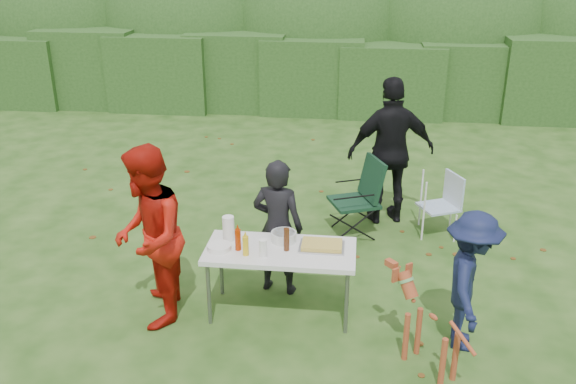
# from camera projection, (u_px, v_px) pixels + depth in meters

# --- Properties ---
(ground) EXTENTS (80.00, 80.00, 0.00)m
(ground) POSITION_uv_depth(u_px,v_px,m) (252.00, 305.00, 6.47)
(ground) COLOR #1E4211
(hedge_row) EXTENTS (22.00, 1.40, 1.70)m
(hedge_row) POSITION_uv_depth(u_px,v_px,m) (313.00, 73.00, 13.48)
(hedge_row) COLOR #23471C
(hedge_row) RESTS_ON ground
(shrub_backdrop) EXTENTS (20.00, 2.60, 3.20)m
(shrub_backdrop) POSITION_uv_depth(u_px,v_px,m) (319.00, 29.00, 14.66)
(shrub_backdrop) COLOR #3D6628
(shrub_backdrop) RESTS_ON ground
(folding_table) EXTENTS (1.50, 0.70, 0.74)m
(folding_table) POSITION_uv_depth(u_px,v_px,m) (280.00, 254.00, 6.08)
(folding_table) COLOR silver
(folding_table) RESTS_ON ground
(person_cook) EXTENTS (0.61, 0.46, 1.52)m
(person_cook) POSITION_uv_depth(u_px,v_px,m) (278.00, 227.00, 6.47)
(person_cook) COLOR black
(person_cook) RESTS_ON ground
(person_red_jacket) EXTENTS (0.88, 1.03, 1.84)m
(person_red_jacket) POSITION_uv_depth(u_px,v_px,m) (149.00, 237.00, 5.91)
(person_red_jacket) COLOR #B2150A
(person_red_jacket) RESTS_ON ground
(person_black_puffy) EXTENTS (1.25, 0.76, 1.99)m
(person_black_puffy) POSITION_uv_depth(u_px,v_px,m) (391.00, 152.00, 8.05)
(person_black_puffy) COLOR black
(person_black_puffy) RESTS_ON ground
(child) EXTENTS (0.62, 0.94, 1.37)m
(child) POSITION_uv_depth(u_px,v_px,m) (470.00, 282.00, 5.59)
(child) COLOR #131A3C
(child) RESTS_ON ground
(dog) EXTENTS (0.85, 0.91, 0.84)m
(dog) POSITION_uv_depth(u_px,v_px,m) (432.00, 330.00, 5.35)
(dog) COLOR #9B4223
(dog) RESTS_ON ground
(camping_chair) EXTENTS (0.85, 0.85, 1.04)m
(camping_chair) POSITION_uv_depth(u_px,v_px,m) (354.00, 198.00, 7.83)
(camping_chair) COLOR #12311E
(camping_chair) RESTS_ON ground
(lawn_chair) EXTENTS (0.64, 0.64, 0.82)m
(lawn_chair) POSITION_uv_depth(u_px,v_px,m) (439.00, 204.00, 7.90)
(lawn_chair) COLOR #5688B9
(lawn_chair) RESTS_ON ground
(food_tray) EXTENTS (0.45, 0.30, 0.02)m
(food_tray) POSITION_uv_depth(u_px,v_px,m) (322.00, 247.00, 6.08)
(food_tray) COLOR #B7B7BA
(food_tray) RESTS_ON folding_table
(focaccia_bread) EXTENTS (0.40, 0.26, 0.04)m
(focaccia_bread) POSITION_uv_depth(u_px,v_px,m) (322.00, 245.00, 6.07)
(focaccia_bread) COLOR gold
(focaccia_bread) RESTS_ON food_tray
(mustard_bottle) EXTENTS (0.06, 0.06, 0.20)m
(mustard_bottle) POSITION_uv_depth(u_px,v_px,m) (246.00, 246.00, 5.91)
(mustard_bottle) COLOR gold
(mustard_bottle) RESTS_ON folding_table
(ketchup_bottle) EXTENTS (0.06, 0.06, 0.22)m
(ketchup_bottle) POSITION_uv_depth(u_px,v_px,m) (238.00, 240.00, 6.01)
(ketchup_bottle) COLOR #9A2601
(ketchup_bottle) RESTS_ON folding_table
(beer_bottle) EXTENTS (0.06, 0.06, 0.24)m
(beer_bottle) POSITION_uv_depth(u_px,v_px,m) (286.00, 239.00, 5.99)
(beer_bottle) COLOR #47230F
(beer_bottle) RESTS_ON folding_table
(paper_towel_roll) EXTENTS (0.12, 0.12, 0.26)m
(paper_towel_roll) POSITION_uv_depth(u_px,v_px,m) (228.00, 228.00, 6.20)
(paper_towel_roll) COLOR white
(paper_towel_roll) RESTS_ON folding_table
(cup_stack) EXTENTS (0.08, 0.08, 0.18)m
(cup_stack) POSITION_uv_depth(u_px,v_px,m) (263.00, 248.00, 5.89)
(cup_stack) COLOR white
(cup_stack) RESTS_ON folding_table
(pasta_bowl) EXTENTS (0.26, 0.26, 0.10)m
(pasta_bowl) POSITION_uv_depth(u_px,v_px,m) (284.00, 237.00, 6.21)
(pasta_bowl) COLOR silver
(pasta_bowl) RESTS_ON folding_table
(plate_stack) EXTENTS (0.24, 0.24, 0.05)m
(plate_stack) POSITION_uv_depth(u_px,v_px,m) (219.00, 247.00, 6.05)
(plate_stack) COLOR white
(plate_stack) RESTS_ON folding_table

